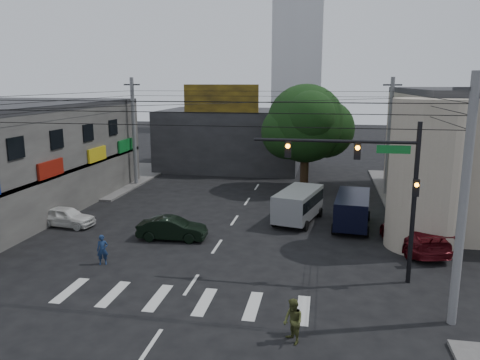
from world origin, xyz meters
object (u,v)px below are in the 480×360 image
(pedestrian_olive, at_px, (293,321))
(traffic_gantry, at_px, (376,176))
(utility_pole_far_right, at_px, (389,137))
(white_compact, at_px, (66,217))
(street_tree, at_px, (306,124))
(navy_van, at_px, (352,211))
(maroon_sedan, at_px, (414,235))
(utility_pole_far_left, at_px, (134,132))
(dark_sedan, at_px, (172,229))
(silver_minivan, at_px, (298,206))
(utility_pole_near_right, at_px, (463,204))
(traffic_officer, at_px, (103,250))

(pedestrian_olive, bearing_deg, traffic_gantry, 117.72)
(utility_pole_far_right, relative_size, white_compact, 2.44)
(street_tree, distance_m, pedestrian_olive, 24.37)
(traffic_gantry, distance_m, navy_van, 8.82)
(maroon_sedan, xyz_separation_m, pedestrian_olive, (-5.74, -10.54, 0.02))
(utility_pole_far_left, bearing_deg, dark_sedan, -59.83)
(utility_pole_far_right, bearing_deg, maroon_sedan, -90.00)
(utility_pole_far_right, xyz_separation_m, silver_minivan, (-6.43, -8.52, -3.57))
(street_tree, distance_m, silver_minivan, 10.51)
(utility_pole_near_right, distance_m, dark_sedan, 15.62)
(white_compact, height_order, maroon_sedan, maroon_sedan)
(traffic_gantry, height_order, utility_pole_far_left, utility_pole_far_left)
(traffic_gantry, bearing_deg, maroon_sedan, 60.01)
(utility_pole_far_right, distance_m, silver_minivan, 11.25)
(white_compact, bearing_deg, traffic_officer, -130.34)
(traffic_gantry, bearing_deg, silver_minivan, 113.87)
(traffic_officer, distance_m, pedestrian_olive, 11.12)
(navy_van, height_order, pedestrian_olive, navy_van)
(dark_sedan, distance_m, maroon_sedan, 13.31)
(utility_pole_near_right, distance_m, traffic_officer, 16.21)
(dark_sedan, distance_m, navy_van, 11.04)
(street_tree, xyz_separation_m, traffic_officer, (-8.95, -18.47, -4.72))
(utility_pole_far_right, xyz_separation_m, navy_van, (-3.08, -9.06, -3.59))
(maroon_sedan, bearing_deg, navy_van, -61.34)
(traffic_gantry, bearing_deg, traffic_officer, -177.89)
(utility_pole_near_right, xyz_separation_m, traffic_officer, (-15.45, 3.03, -3.85))
(utility_pole_far_right, relative_size, dark_sedan, 2.31)
(white_compact, xyz_separation_m, silver_minivan, (14.13, 3.55, 0.41))
(silver_minivan, xyz_separation_m, traffic_officer, (-9.02, -8.95, -0.29))
(street_tree, bearing_deg, maroon_sedan, -64.07)
(utility_pole_near_right, xyz_separation_m, maroon_sedan, (0.00, 8.13, -3.82))
(utility_pole_far_left, distance_m, maroon_sedan, 24.67)
(utility_pole_far_left, xyz_separation_m, dark_sedan, (7.72, -13.29, -3.96))
(traffic_gantry, bearing_deg, dark_sedan, 160.69)
(traffic_gantry, xyz_separation_m, utility_pole_far_right, (2.68, 17.00, -0.23))
(utility_pole_near_right, height_order, navy_van, utility_pole_near_right)
(navy_van, bearing_deg, traffic_officer, 129.81)
(silver_minivan, height_order, traffic_officer, silver_minivan)
(street_tree, distance_m, utility_pole_near_right, 22.48)
(utility_pole_far_right, xyz_separation_m, traffic_officer, (-15.45, -17.47, -3.85))
(street_tree, distance_m, maroon_sedan, 15.59)
(street_tree, relative_size, utility_pole_far_left, 0.95)
(street_tree, xyz_separation_m, utility_pole_near_right, (6.50, -21.50, -0.87))
(utility_pole_near_right, bearing_deg, traffic_officer, 168.92)
(street_tree, relative_size, silver_minivan, 1.69)
(silver_minivan, bearing_deg, street_tree, 14.35)
(white_compact, bearing_deg, utility_pole_far_left, 8.31)
(street_tree, xyz_separation_m, dark_sedan, (-6.78, -14.29, -4.83))
(street_tree, xyz_separation_m, maroon_sedan, (6.50, -13.37, -4.69))
(utility_pole_near_right, relative_size, white_compact, 2.44)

